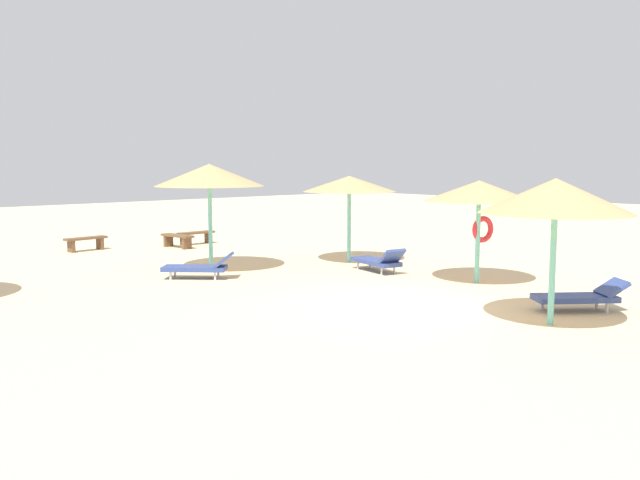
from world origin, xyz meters
The scene contains 11 objects.
ground_plane centered at (0.00, 0.00, 0.00)m, with size 80.00×80.00×0.00m, color beige.
parasol_0 centered at (0.71, -2.81, 2.48)m, with size 2.86×2.86×2.82m.
parasol_1 centered at (3.52, 5.49, 2.45)m, with size 2.89×2.89×2.71m.
parasol_3 centered at (-0.51, 7.14, 2.75)m, with size 3.14×3.14×3.08m.
parasol_5 centered at (3.47, 0.73, 2.37)m, with size 2.82×2.82×2.66m.
lounger_0 centered at (2.28, -2.66, 0.31)m, with size 1.89×1.68×0.67m.
lounger_1 centered at (2.84, 3.61, 0.32)m, with size 1.02×1.97×0.75m.
lounger_3 centered at (-1.53, 6.14, 0.32)m, with size 1.79×1.79×0.71m.
bench_0 centered at (-1.47, 13.70, 0.35)m, with size 1.53×0.55×0.49m.
bench_1 centered at (1.36, 12.24, 0.35)m, with size 0.57×1.54×0.49m.
bench_2 centered at (2.42, 12.66, 0.35)m, with size 1.51×0.42×0.49m.
Camera 1 is at (-10.94, -8.92, 3.11)m, focal length 36.79 mm.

